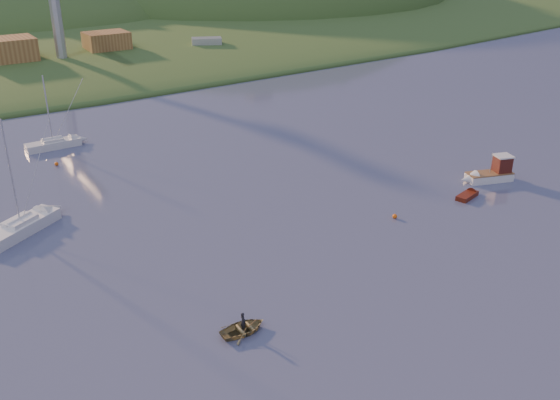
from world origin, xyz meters
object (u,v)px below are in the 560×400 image
sailboat_far (53,143)px  red_tender (470,194)px  fishing_boat (486,174)px  sailboat_near (21,226)px  canoe (243,328)px

sailboat_far → red_tender: size_ratio=2.57×
fishing_boat → sailboat_far: size_ratio=0.67×
sailboat_far → fishing_boat: bearing=-46.4°
fishing_boat → red_tender: bearing=40.1°
sailboat_near → red_tender: size_ratio=3.02×
sailboat_far → canoe: sailboat_far is taller
sailboat_far → red_tender: 55.31m
fishing_boat → canoe: (-39.57, -9.96, -0.53)m
fishing_boat → canoe: size_ratio=1.85×
sailboat_near → canoe: sailboat_near is taller
canoe → sailboat_far: bearing=0.6°
sailboat_near → canoe: bearing=-101.5°
sailboat_near → sailboat_far: size_ratio=1.18×
fishing_boat → sailboat_far: sailboat_far is taller
sailboat_near → canoe: size_ratio=3.23×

